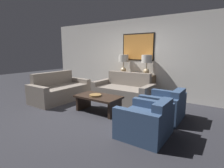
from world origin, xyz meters
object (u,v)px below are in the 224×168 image
couch_by_back_wall (124,92)px  table_lamp_left (124,61)px  couch_by_side (60,91)px  decorative_bowl (95,95)px  table_lamp_right (147,62)px  console_table (134,85)px  coffee_table (98,100)px  armchair_near_back_wall (164,107)px  armchair_near_camera (146,122)px

couch_by_back_wall → table_lamp_left: bearing=121.8°
couch_by_side → decorative_bowl: size_ratio=6.14×
table_lamp_left → table_lamp_right: size_ratio=1.00×
table_lamp_right → couch_by_side: table_lamp_right is taller
console_table → couch_by_back_wall: couch_by_back_wall is taller
table_lamp_left → coffee_table: table_lamp_left is taller
couch_by_back_wall → coffee_table: (-0.03, -1.25, 0.02)m
couch_by_side → decorative_bowl: 1.73m
couch_by_back_wall → decorative_bowl: bearing=-93.3°
table_lamp_right → armchair_near_back_wall: table_lamp_right is taller
table_lamp_left → decorative_bowl: size_ratio=2.19×
couch_by_back_wall → couch_by_side: 2.06m
couch_by_side → console_table: bearing=44.3°
couch_by_back_wall → decorative_bowl: size_ratio=6.14×
table_lamp_right → armchair_near_back_wall: bearing=-52.8°
table_lamp_right → table_lamp_left: bearing=180.0°
coffee_table → armchair_near_back_wall: armchair_near_back_wall is taller
armchair_near_back_wall → couch_by_side: bearing=-174.6°
couch_by_side → armchair_near_camera: couch_by_side is taller
couch_by_back_wall → decorative_bowl: (-0.08, -1.30, 0.15)m
table_lamp_left → armchair_near_camera: bearing=-51.7°
console_table → table_lamp_right: size_ratio=2.12×
couch_by_side → coffee_table: couch_by_side is taller
armchair_near_camera → armchair_near_back_wall: bearing=90.0°
table_lamp_right → couch_by_back_wall: table_lamp_right is taller
couch_by_side → coffee_table: 1.77m
console_table → couch_by_back_wall: bearing=-90.0°
console_table → armchair_near_back_wall: bearing=-43.2°
table_lamp_left → couch_by_back_wall: size_ratio=0.36×
table_lamp_left → decorative_bowl: bearing=-79.8°
console_table → couch_by_side: size_ratio=0.76×
couch_by_side → armchair_near_back_wall: bearing=5.4°
coffee_table → table_lamp_left: bearing=101.8°
armchair_near_back_wall → decorative_bowl: bearing=-160.0°
couch_by_side → armchair_near_back_wall: couch_by_side is taller
table_lamp_right → decorative_bowl: table_lamp_right is taller
couch_by_back_wall → decorative_bowl: couch_by_back_wall is taller
armchair_near_back_wall → armchair_near_camera: same height
couch_by_side → decorative_bowl: (1.71, -0.27, 0.15)m
couch_by_back_wall → couch_by_side: size_ratio=1.00×
console_table → couch_by_side: (-1.78, -1.74, -0.09)m
table_lamp_right → decorative_bowl: (-0.51, -2.00, -0.77)m
console_table → couch_by_back_wall: 0.71m
armchair_near_back_wall → console_table: bearing=136.8°
decorative_bowl → armchair_near_camera: armchair_near_camera is taller
console_table → coffee_table: (-0.03, -1.95, -0.07)m
console_table → couch_by_side: couch_by_side is taller
table_lamp_right → couch_by_back_wall: (-0.44, -0.70, -0.92)m
couch_by_back_wall → couch_by_side: (-1.78, -1.04, 0.00)m
couch_by_side → armchair_near_back_wall: size_ratio=2.07×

